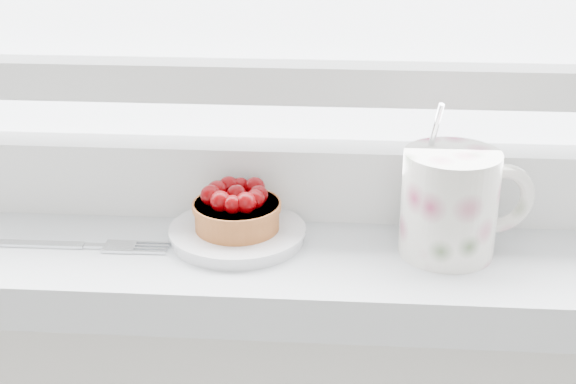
# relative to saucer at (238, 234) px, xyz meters

# --- Properties ---
(saucer) EXTENTS (0.12, 0.12, 0.01)m
(saucer) POSITION_rel_saucer_xyz_m (0.00, 0.00, 0.00)
(saucer) COLOR silver
(saucer) RESTS_ON windowsill
(raspberry_tart) EXTENTS (0.08, 0.08, 0.04)m
(raspberry_tart) POSITION_rel_saucer_xyz_m (-0.00, 0.00, 0.03)
(raspberry_tart) COLOR #964C20
(raspberry_tart) RESTS_ON saucer
(floral_mug) EXTENTS (0.13, 0.10, 0.13)m
(floral_mug) POSITION_rel_saucer_xyz_m (0.19, -0.01, 0.04)
(floral_mug) COLOR white
(floral_mug) RESTS_ON windowsill
(fork) EXTENTS (0.18, 0.02, 0.00)m
(fork) POSITION_rel_saucer_xyz_m (-0.15, -0.03, -0.00)
(fork) COLOR silver
(fork) RESTS_ON windowsill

